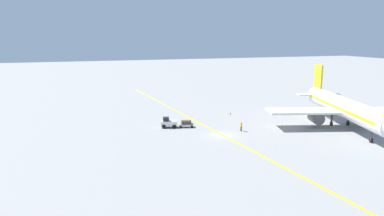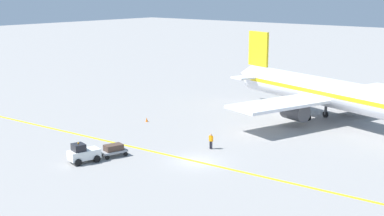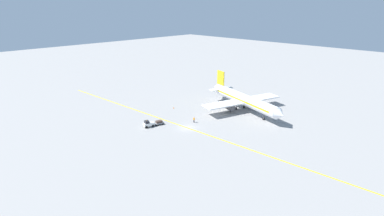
{
  "view_description": "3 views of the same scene",
  "coord_description": "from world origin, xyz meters",
  "px_view_note": "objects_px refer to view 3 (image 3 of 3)",
  "views": [
    {
      "loc": [
        25.24,
        56.78,
        16.83
      ],
      "look_at": [
        4.86,
        -1.98,
        4.71
      ],
      "focal_mm": 35.0,
      "sensor_mm": 36.0,
      "label": 1
    },
    {
      "loc": [
        38.75,
        31.76,
        16.51
      ],
      "look_at": [
        -2.68,
        -2.85,
        4.55
      ],
      "focal_mm": 50.0,
      "sensor_mm": 36.0,
      "label": 2
    },
    {
      "loc": [
        54.29,
        55.92,
        32.89
      ],
      "look_at": [
        -5.44,
        -3.54,
        3.75
      ],
      "focal_mm": 28.0,
      "sensor_mm": 36.0,
      "label": 3
    }
  ],
  "objects_px": {
    "baggage_tug_white": "(148,124)",
    "traffic_cone_near_nose": "(144,123)",
    "baggage_cart_trailing": "(159,122)",
    "traffic_cone_mid_apron": "(174,108)",
    "airplane_at_gate": "(243,100)",
    "ground_crew_worker": "(194,120)"
  },
  "relations": [
    {
      "from": "baggage_tug_white",
      "to": "traffic_cone_near_nose",
      "type": "bearing_deg",
      "value": -97.8
    },
    {
      "from": "baggage_tug_white",
      "to": "baggage_cart_trailing",
      "type": "distance_m",
      "value": 3.3
    },
    {
      "from": "baggage_cart_trailing",
      "to": "traffic_cone_mid_apron",
      "type": "height_order",
      "value": "baggage_cart_trailing"
    },
    {
      "from": "baggage_tug_white",
      "to": "traffic_cone_near_nose",
      "type": "distance_m",
      "value": 2.77
    },
    {
      "from": "baggage_tug_white",
      "to": "airplane_at_gate",
      "type": "bearing_deg",
      "value": 160.8
    },
    {
      "from": "airplane_at_gate",
      "to": "traffic_cone_near_nose",
      "type": "relative_size",
      "value": 63.38
    },
    {
      "from": "baggage_tug_white",
      "to": "traffic_cone_near_nose",
      "type": "height_order",
      "value": "baggage_tug_white"
    },
    {
      "from": "traffic_cone_mid_apron",
      "to": "airplane_at_gate",
      "type": "bearing_deg",
      "value": 130.33
    },
    {
      "from": "airplane_at_gate",
      "to": "baggage_tug_white",
      "type": "relative_size",
      "value": 10.62
    },
    {
      "from": "baggage_cart_trailing",
      "to": "baggage_tug_white",
      "type": "bearing_deg",
      "value": -14.66
    },
    {
      "from": "baggage_tug_white",
      "to": "traffic_cone_mid_apron",
      "type": "bearing_deg",
      "value": -156.45
    },
    {
      "from": "airplane_at_gate",
      "to": "ground_crew_worker",
      "type": "bearing_deg",
      "value": -11.42
    },
    {
      "from": "airplane_at_gate",
      "to": "traffic_cone_mid_apron",
      "type": "height_order",
      "value": "airplane_at_gate"
    },
    {
      "from": "baggage_tug_white",
      "to": "ground_crew_worker",
      "type": "relative_size",
      "value": 1.95
    },
    {
      "from": "traffic_cone_mid_apron",
      "to": "ground_crew_worker",
      "type": "bearing_deg",
      "value": 72.94
    },
    {
      "from": "baggage_cart_trailing",
      "to": "traffic_cone_near_nose",
      "type": "height_order",
      "value": "baggage_cart_trailing"
    },
    {
      "from": "airplane_at_gate",
      "to": "ground_crew_worker",
      "type": "relative_size",
      "value": 20.75
    },
    {
      "from": "baggage_cart_trailing",
      "to": "traffic_cone_near_nose",
      "type": "xyz_separation_m",
      "value": [
        2.82,
        -3.51,
        -0.49
      ]
    },
    {
      "from": "baggage_cart_trailing",
      "to": "ground_crew_worker",
      "type": "distance_m",
      "value": 10.29
    },
    {
      "from": "airplane_at_gate",
      "to": "traffic_cone_near_nose",
      "type": "xyz_separation_m",
      "value": [
        30.28,
        -13.34,
        -3.43
      ]
    },
    {
      "from": "baggage_cart_trailing",
      "to": "traffic_cone_mid_apron",
      "type": "distance_m",
      "value": 14.75
    },
    {
      "from": "ground_crew_worker",
      "to": "traffic_cone_near_nose",
      "type": "relative_size",
      "value": 3.05
    }
  ]
}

